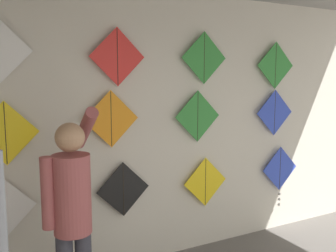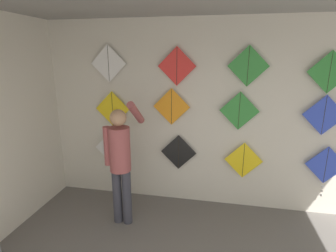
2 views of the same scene
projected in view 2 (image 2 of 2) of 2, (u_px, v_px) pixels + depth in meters
back_panel at (207, 116)px, 3.90m from camera, size 5.72×0.06×2.80m
shopkeeper at (120, 157)px, 3.47m from camera, size 0.44×0.60×1.73m
kite_0 at (112, 148)px, 4.26m from camera, size 0.55×0.01×0.55m
kite_1 at (178, 152)px, 4.05m from camera, size 0.55×0.01×0.55m
kite_2 at (243, 160)px, 3.88m from camera, size 0.55×0.01×0.55m
kite_3 at (326, 168)px, 3.67m from camera, size 0.55×0.04×0.76m
kite_4 at (113, 109)px, 4.08m from camera, size 0.55×0.01×0.55m
kite_5 at (172, 107)px, 3.88m from camera, size 0.55×0.01×0.55m
kite_6 at (239, 111)px, 3.70m from camera, size 0.55×0.01×0.55m
kite_7 at (324, 115)px, 3.50m from camera, size 0.55×0.01×0.55m
kite_8 at (108, 63)px, 3.90m from camera, size 0.55×0.01×0.55m
kite_9 at (177, 66)px, 3.71m from camera, size 0.55×0.01×0.55m
kite_10 at (248, 66)px, 3.53m from camera, size 0.55×0.01×0.55m
kite_11 at (330, 72)px, 3.35m from camera, size 0.55×0.01×0.55m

